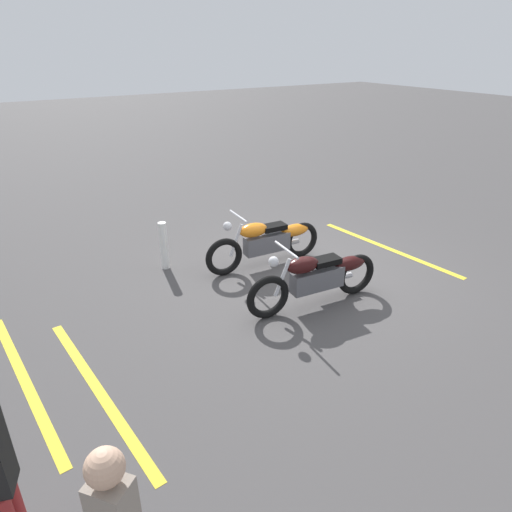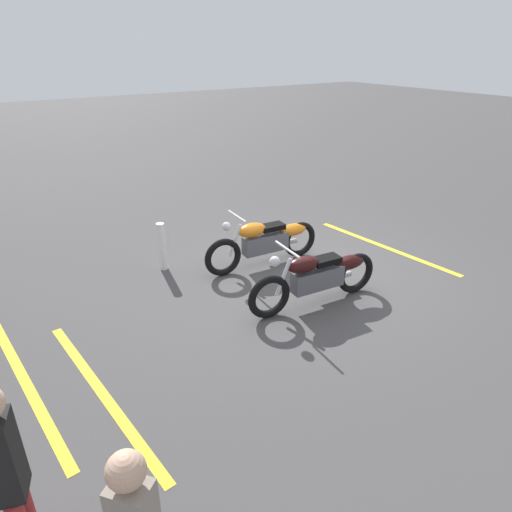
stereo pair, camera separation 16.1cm
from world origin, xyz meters
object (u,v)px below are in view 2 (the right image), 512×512
motorcycle_dark_foreground (318,276)px  bollard_post (162,247)px  bystander_secondary (10,479)px  motorcycle_bright_foreground (266,241)px

motorcycle_dark_foreground → bollard_post: 2.80m
motorcycle_dark_foreground → bystander_secondary: bearing=28.4°
motorcycle_bright_foreground → motorcycle_dark_foreground: (0.11, 1.53, 0.00)m
motorcycle_bright_foreground → bollard_post: motorcycle_bright_foreground is taller
bollard_post → motorcycle_bright_foreground: bearing=152.1°
motorcycle_bright_foreground → motorcycle_dark_foreground: same height
motorcycle_bright_foreground → bollard_post: size_ratio=2.61×
bystander_secondary → bollard_post: bearing=73.3°
motorcycle_bright_foreground → bollard_post: bearing=-23.8°
bollard_post → motorcycle_dark_foreground: bearing=122.0°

